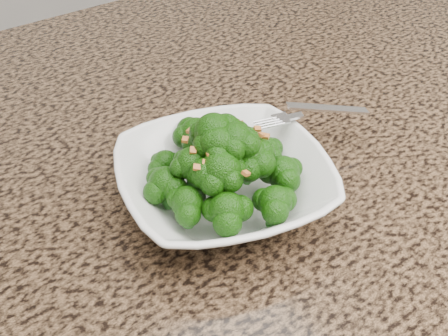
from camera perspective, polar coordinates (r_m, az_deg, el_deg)
granite_counter at (r=0.76m, az=1.69°, el=2.31°), size 1.64×1.04×0.03m
bowl at (r=0.63m, az=-0.00°, el=-1.54°), size 0.29×0.29×0.06m
broccoli_pile at (r=0.59m, az=-0.00°, el=3.29°), size 0.20×0.20×0.07m
garlic_topping at (r=0.57m, az=-0.00°, el=6.50°), size 0.12×0.12×0.01m
fork at (r=0.68m, az=7.34°, el=5.31°), size 0.18×0.10×0.01m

